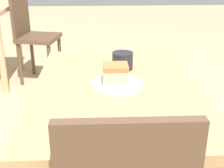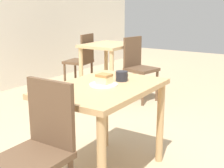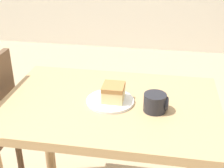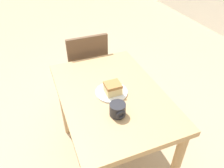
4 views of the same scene
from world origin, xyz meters
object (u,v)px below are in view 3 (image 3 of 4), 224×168
at_px(dining_table_near, 110,125).
at_px(cake_slice, 113,92).
at_px(coffee_mug, 156,103).
at_px(plate, 110,101).

xyz_separation_m(dining_table_near, cake_slice, (0.01, 0.00, 0.17)).
height_order(dining_table_near, coffee_mug, coffee_mug).
relative_size(dining_table_near, cake_slice, 9.58).
height_order(dining_table_near, plate, plate).
height_order(plate, cake_slice, cake_slice).
height_order(plate, coffee_mug, coffee_mug).
height_order(dining_table_near, cake_slice, cake_slice).
bearing_deg(plate, dining_table_near, 159.22).
relative_size(plate, cake_slice, 2.10).
relative_size(cake_slice, coffee_mug, 0.97).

